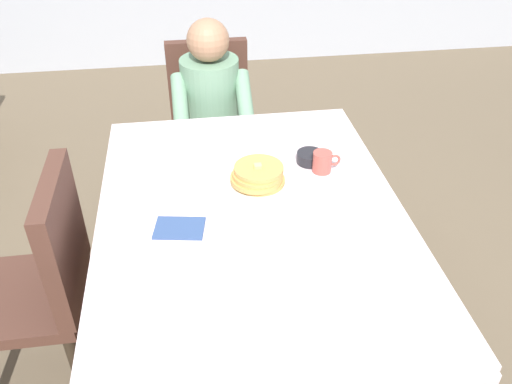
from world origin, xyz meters
TOP-DOWN VIEW (x-y plane):
  - ground_plane at (0.00, 0.00)m, footprint 14.00×14.00m
  - dining_table_main at (0.00, 0.00)m, footprint 1.12×1.52m
  - chair_diner at (-0.07, 1.17)m, footprint 0.44×0.45m
  - diner_person at (-0.07, 1.01)m, footprint 0.40×0.43m
  - chair_left_side at (-0.77, 0.00)m, footprint 0.45×0.44m
  - plate_breakfast at (0.05, 0.15)m, footprint 0.28×0.28m
  - breakfast_stack at (0.05, 0.15)m, footprint 0.21×0.20m
  - cup_coffee at (0.32, 0.22)m, footprint 0.11×0.08m
  - bowl_butter at (0.28, 0.29)m, footprint 0.11×0.11m
  - syrup_pitcher at (-0.23, 0.27)m, footprint 0.08×0.08m
  - fork_left_of_plate at (-0.14, 0.13)m, footprint 0.03×0.18m
  - knife_right_of_plate at (0.24, 0.13)m, footprint 0.02×0.20m
  - spoon_near_edge at (0.04, -0.20)m, footprint 0.15×0.02m
  - napkin_folded at (-0.26, -0.06)m, footprint 0.19×0.15m

SIDE VIEW (x-z plane):
  - ground_plane at x=0.00m, z-range 0.00..0.00m
  - chair_diner at x=-0.07m, z-range 0.06..0.99m
  - chair_left_side at x=-0.77m, z-range 0.06..0.99m
  - dining_table_main at x=0.00m, z-range 0.28..1.02m
  - diner_person at x=-0.07m, z-range 0.11..1.23m
  - fork_left_of_plate at x=-0.14m, z-range 0.74..0.74m
  - knife_right_of_plate at x=0.24m, z-range 0.74..0.74m
  - spoon_near_edge at x=0.04m, z-range 0.74..0.74m
  - napkin_folded at x=-0.26m, z-range 0.74..0.75m
  - plate_breakfast at x=0.05m, z-range 0.74..0.76m
  - bowl_butter at x=0.28m, z-range 0.74..0.78m
  - syrup_pitcher at x=-0.23m, z-range 0.74..0.81m
  - cup_coffee at x=0.32m, z-range 0.74..0.83m
  - breakfast_stack at x=0.05m, z-range 0.75..0.83m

